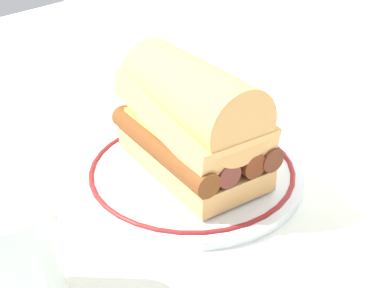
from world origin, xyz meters
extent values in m
plane|color=white|center=(0.00, 0.00, 0.00)|extent=(1.50, 1.50, 0.00)
cylinder|color=white|center=(0.01, -0.02, 0.01)|extent=(0.26, 0.26, 0.01)
torus|color=maroon|center=(0.01, -0.02, 0.01)|extent=(0.24, 0.24, 0.01)
cube|color=#E5AA62|center=(0.01, -0.02, 0.03)|extent=(0.20, 0.14, 0.03)
cylinder|color=brown|center=(-0.01, -0.06, 0.05)|extent=(0.18, 0.08, 0.03)
cylinder|color=brown|center=(0.00, -0.03, 0.05)|extent=(0.18, 0.08, 0.03)
cylinder|color=maroon|center=(0.01, 0.00, 0.05)|extent=(0.18, 0.08, 0.03)
cylinder|color=brown|center=(0.02, 0.02, 0.05)|extent=(0.18, 0.08, 0.03)
cube|color=#EFC64C|center=(0.01, -0.02, 0.07)|extent=(0.17, 0.13, 0.01)
cube|color=#EAAE67|center=(0.01, -0.02, 0.09)|extent=(0.20, 0.14, 0.06)
cylinder|color=#E5A65D|center=(0.01, -0.02, 0.10)|extent=(0.20, 0.13, 0.08)
cylinder|color=silver|center=(0.02, -0.26, 0.05)|extent=(0.07, 0.07, 0.10)
cylinder|color=gold|center=(0.02, -0.26, 0.03)|extent=(0.06, 0.06, 0.05)
cube|color=silver|center=(0.14, -0.12, 0.00)|extent=(0.09, 0.02, 0.01)
camera|label=1|loc=(0.32, -0.40, 0.34)|focal=47.74mm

